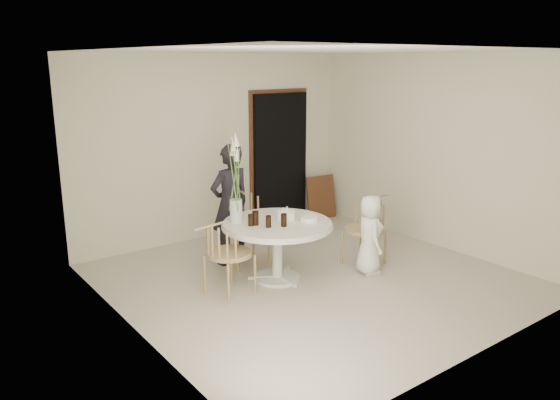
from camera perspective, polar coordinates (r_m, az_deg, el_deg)
ground at (r=6.77m, az=3.40°, el=-8.21°), size 4.50×4.50×0.00m
room_shell at (r=6.32m, az=3.62°, el=5.47°), size 4.50×4.50×4.50m
doorway at (r=8.81m, az=0.00°, el=4.28°), size 1.00×0.10×2.10m
door_trim at (r=8.83m, az=-0.16°, el=4.70°), size 1.12×0.03×2.22m
table at (r=6.53m, az=-0.29°, el=-3.27°), size 1.33×1.33×0.73m
picture_frame at (r=9.20m, az=4.31°, el=0.28°), size 0.56×0.21×0.72m
chair_far at (r=7.19m, az=-4.10°, el=-1.57°), size 0.58×0.62×0.97m
chair_right at (r=7.24m, az=9.41°, el=-2.13°), size 0.56×0.53×0.87m
chair_left at (r=6.12m, az=-6.19°, el=-5.04°), size 0.58×0.54×0.88m
girl at (r=7.06m, az=-5.23°, el=-0.50°), size 0.60×0.41×1.58m
boy at (r=6.86m, az=9.34°, el=-3.60°), size 0.50×0.58×1.00m
birthday_cake at (r=6.57m, az=0.66°, el=-1.64°), size 0.22×0.22×0.16m
cola_tumbler_a at (r=6.28m, az=-1.22°, el=-2.27°), size 0.08×0.08×0.14m
cola_tumbler_b at (r=6.31m, az=0.41°, el=-2.11°), size 0.08×0.08×0.15m
cola_tumbler_c at (r=6.34m, az=-3.08°, el=-2.10°), size 0.08×0.08×0.14m
cola_tumbler_d at (r=6.37m, az=-2.59°, el=-1.90°), size 0.10×0.10×0.17m
plate_stack at (r=6.54m, az=3.07°, el=-1.99°), size 0.28×0.28×0.05m
flower_vase at (r=6.42m, az=-4.66°, el=1.30°), size 0.15×0.15×1.09m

